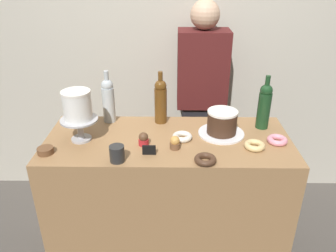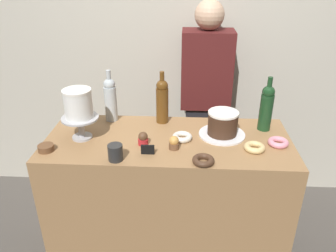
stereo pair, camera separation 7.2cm
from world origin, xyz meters
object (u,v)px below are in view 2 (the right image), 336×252
Objects in this scene: donut_glazed at (254,147)px; barista_figure at (205,106)px; cookie_stack at (46,148)px; donut_sugar at (182,137)px; donut_chocolate at (203,160)px; white_layer_cake at (78,104)px; price_sign_chalkboard at (148,150)px; cupcake_chocolate at (143,139)px; donut_pink at (278,142)px; chocolate_round_cake at (223,123)px; cupcake_caramel at (174,143)px; wine_bottle_green at (266,107)px; wine_bottle_amber at (162,100)px; wine_bottle_clear at (110,99)px; cake_stand_pedestal at (81,124)px; coffee_cup_ceramic at (115,152)px.

barista_figure is (-0.23, 0.76, -0.09)m from donut_glazed.
cookie_stack is at bearing -136.68° from barista_figure.
donut_sugar and cookie_stack have the same top height.
donut_sugar is at bearing 114.60° from donut_chocolate.
white_layer_cake is 0.98m from donut_glazed.
donut_chocolate is 0.07× the size of barista_figure.
price_sign_chalkboard is at bearing -21.46° from white_layer_cake.
white_layer_cake is 1.44× the size of donut_sugar.
cupcake_chocolate reaches higher than donut_glazed.
donut_glazed is 0.07× the size of barista_figure.
cupcake_chocolate reaches higher than donut_pink.
cupcake_caramel is (-0.27, -0.17, -0.04)m from chocolate_round_cake.
donut_sugar is at bearing 12.83° from cookie_stack.
cupcake_caramel reaches higher than cookie_stack.
donut_pink is at bearing -62.20° from barista_figure.
donut_glazed is at bearing -13.74° from donut_sugar.
chocolate_round_cake is 0.23m from donut_glazed.
cupcake_caramel is at bearing -153.57° from wine_bottle_green.
chocolate_round_cake is 0.32m from cupcake_caramel.
price_sign_chalkboard is (-0.41, -0.23, -0.05)m from chocolate_round_cake.
wine_bottle_amber is (0.44, 0.24, -0.07)m from white_layer_cake.
donut_pink and donut_chocolate have the same top height.
wine_bottle_clear is 0.50m from price_sign_chalkboard.
cupcake_caramel is 0.80m from barista_figure.
chocolate_round_cake reaches higher than cookie_stack.
price_sign_chalkboard reaches higher than donut_pink.
donut_glazed is at bearing 1.24° from cupcake_caramel.
chocolate_round_cake is 0.53× the size of wine_bottle_clear.
white_layer_cake is 0.81m from chocolate_round_cake.
wine_bottle_green is 2.91× the size of donut_glazed.
price_sign_chalkboard is (0.39, -0.15, -0.06)m from cake_stand_pedestal.
donut_chocolate is (-0.42, -0.21, 0.00)m from donut_pink.
donut_chocolate is (-0.28, -0.14, 0.00)m from donut_glazed.
wine_bottle_amber is at bearing 28.44° from white_layer_cake.
white_layer_cake is 1.11m from donut_pink.
cake_stand_pedestal is 0.28m from wine_bottle_clear.
price_sign_chalkboard is (-0.05, -0.39, -0.12)m from wine_bottle_amber.
wine_bottle_green reaches higher than cake_stand_pedestal.
wine_bottle_green reaches higher than chocolate_round_cake.
white_layer_cake is at bearing -178.69° from donut_sugar.
price_sign_chalkboard reaches higher than donut_glazed.
cupcake_caramel is 0.15m from price_sign_chalkboard.
wine_bottle_green is 2.91× the size of donut_chocolate.
chocolate_round_cake is at bearing 16.71° from cupcake_chocolate.
cake_stand_pedestal is 0.80m from chocolate_round_cake.
donut_glazed is 0.31m from donut_chocolate.
coffee_cup_ceramic is (-0.12, -0.17, 0.01)m from cupcake_chocolate.
white_layer_cake is at bearing -151.56° from wine_bottle_amber.
cupcake_caramel is 0.66× the size of donut_sugar.
donut_sugar is 0.74m from cookie_stack.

